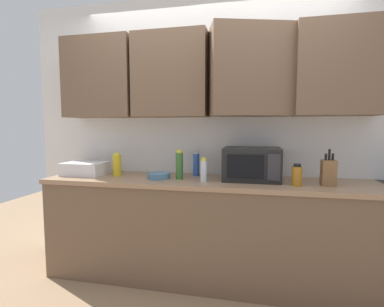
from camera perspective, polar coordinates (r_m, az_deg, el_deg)
The scene contains 11 objects.
wall_back_with_cabinets at distance 2.68m, azimuth 3.81°, elevation 10.17°, with size 3.73×0.51×2.60m.
counter_run at distance 2.60m, azimuth 2.90°, elevation -14.99°, with size 2.86×0.63×0.90m.
microwave at distance 2.49m, azimuth 11.93°, elevation -2.06°, with size 0.48×0.37×0.28m.
dish_rack at distance 2.90m, azimuth -20.64°, elevation -2.84°, with size 0.38×0.30×0.12m, color silver.
knife_block at distance 2.45m, azimuth 25.79°, elevation -3.45°, with size 0.10×0.12×0.29m.
bottle_yellow_mustard at distance 2.74m, azimuth -14.89°, elevation -2.23°, with size 0.08×0.08×0.22m.
bottle_clear_tall at distance 2.36m, azimuth 2.36°, elevation -3.44°, with size 0.06×0.06×0.20m.
bottle_green_oil at distance 2.47m, azimuth -2.55°, elevation -2.36°, with size 0.06×0.06×0.26m.
bottle_blue_cleaner at distance 2.66m, azimuth 0.86°, elevation -2.14°, with size 0.06×0.06×0.23m.
bottle_amber_vinegar at distance 2.34m, azimuth 20.41°, elevation -4.18°, with size 0.08×0.08×0.17m.
bowl_ceramic_small at distance 2.54m, azimuth -6.70°, elevation -4.46°, with size 0.20×0.20×0.05m, color teal.
Camera 1 is at (0.39, -2.71, 1.35)m, focal length 26.44 mm.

